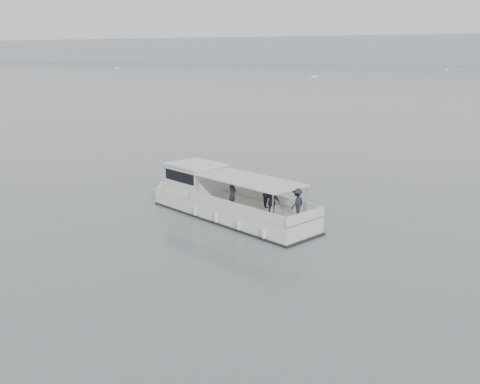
% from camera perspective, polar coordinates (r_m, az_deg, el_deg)
% --- Properties ---
extents(ground, '(1400.00, 1400.00, 0.00)m').
position_cam_1_polar(ground, '(30.16, -3.10, -3.16)').
color(ground, slate).
rests_on(ground, ground).
extents(headland, '(1400.00, 90.00, 28.00)m').
position_cam_1_polar(headland, '(585.75, 23.38, 13.73)').
color(headland, '#939EA8').
rests_on(headland, ground).
extents(tour_boat, '(12.09, 7.04, 5.22)m').
position_cam_1_polar(tour_boat, '(31.29, -2.21, -0.87)').
color(tour_boat, silver).
rests_on(tour_boat, ground).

